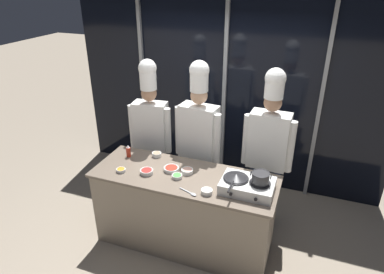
% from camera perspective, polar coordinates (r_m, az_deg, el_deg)
% --- Properties ---
extents(ground_plane, '(24.00, 24.00, 0.00)m').
position_cam_1_polar(ground_plane, '(4.32, -1.22, -16.92)').
color(ground_plane, gray).
extents(window_wall_back, '(4.54, 0.09, 2.70)m').
position_cam_1_polar(window_wall_back, '(4.93, 5.50, 7.03)').
color(window_wall_back, black).
rests_on(window_wall_back, ground_plane).
extents(demo_counter, '(2.04, 0.75, 0.94)m').
position_cam_1_polar(demo_counter, '(4.02, -1.28, -12.01)').
color(demo_counter, gray).
rests_on(demo_counter, ground_plane).
extents(portable_stove, '(0.53, 0.39, 0.13)m').
position_cam_1_polar(portable_stove, '(3.52, 9.22, -8.02)').
color(portable_stove, silver).
rests_on(portable_stove, demo_counter).
extents(frying_pan, '(0.26, 0.45, 0.05)m').
position_cam_1_polar(frying_pan, '(3.49, 7.34, -6.51)').
color(frying_pan, '#232326').
rests_on(frying_pan, portable_stove).
extents(stock_pot, '(0.20, 0.18, 0.11)m').
position_cam_1_polar(stock_pot, '(3.43, 11.36, -6.63)').
color(stock_pot, '#333335').
rests_on(stock_pot, portable_stove).
extents(squeeze_bottle_chili, '(0.05, 0.05, 0.15)m').
position_cam_1_polar(squeeze_bottle_chili, '(4.14, -10.57, -2.33)').
color(squeeze_bottle_chili, red).
rests_on(squeeze_bottle_chili, demo_counter).
extents(prep_bowl_mushrooms, '(0.11, 0.11, 0.05)m').
position_cam_1_polar(prep_bowl_mushrooms, '(4.12, -5.89, -2.85)').
color(prep_bowl_mushrooms, white).
rests_on(prep_bowl_mushrooms, demo_counter).
extents(prep_bowl_shrimp, '(0.14, 0.14, 0.05)m').
position_cam_1_polar(prep_bowl_shrimp, '(3.77, -0.80, -5.66)').
color(prep_bowl_shrimp, white).
rests_on(prep_bowl_shrimp, demo_counter).
extents(prep_bowl_scallions, '(0.11, 0.11, 0.04)m').
position_cam_1_polar(prep_bowl_scallions, '(3.70, -2.51, -6.53)').
color(prep_bowl_scallions, white).
rests_on(prep_bowl_scallions, demo_counter).
extents(prep_bowl_chili_flakes, '(0.17, 0.17, 0.04)m').
position_cam_1_polar(prep_bowl_chili_flakes, '(3.83, -3.45, -5.29)').
color(prep_bowl_chili_flakes, white).
rests_on(prep_bowl_chili_flakes, demo_counter).
extents(prep_bowl_bell_pepper, '(0.15, 0.15, 0.05)m').
position_cam_1_polar(prep_bowl_bell_pepper, '(3.80, -7.57, -5.70)').
color(prep_bowl_bell_pepper, white).
rests_on(prep_bowl_bell_pepper, demo_counter).
extents(prep_bowl_chicken, '(0.12, 0.12, 0.05)m').
position_cam_1_polar(prep_bowl_chicken, '(3.45, 2.48, -9.02)').
color(prep_bowl_chicken, white).
rests_on(prep_bowl_chicken, demo_counter).
extents(prep_bowl_carrots, '(0.10, 0.10, 0.04)m').
position_cam_1_polar(prep_bowl_carrots, '(3.88, -11.75, -5.39)').
color(prep_bowl_carrots, white).
rests_on(prep_bowl_carrots, demo_counter).
extents(serving_spoon_slotted, '(0.21, 0.10, 0.02)m').
position_cam_1_polar(serving_spoon_slotted, '(3.46, -0.18, -9.35)').
color(serving_spoon_slotted, '#B2B5BA').
rests_on(serving_spoon_slotted, demo_counter).
extents(chef_head, '(0.56, 0.27, 2.01)m').
position_cam_1_polar(chef_head, '(4.41, -6.91, 2.05)').
color(chef_head, '#2D3856').
rests_on(chef_head, ground_plane).
extents(chef_sous, '(0.60, 0.29, 2.06)m').
position_cam_1_polar(chef_sous, '(4.14, 1.10, 0.95)').
color(chef_sous, '#4C4C51').
rests_on(chef_sous, ground_plane).
extents(chef_line, '(0.60, 0.25, 2.03)m').
position_cam_1_polar(chef_line, '(4.05, 12.66, -0.52)').
color(chef_line, '#2D3856').
rests_on(chef_line, ground_plane).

